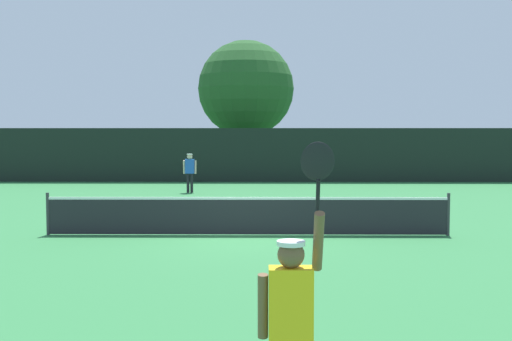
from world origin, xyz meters
TOP-DOWN VIEW (x-y plane):
  - ground_plane at (0.00, 0.00)m, footprint 120.00×120.00m
  - tennis_net at (0.00, 0.00)m, footprint 10.15×0.08m
  - perimeter_fence at (0.00, 16.64)m, footprint 33.48×0.12m
  - player_serving at (0.62, -10.23)m, footprint 0.67×0.40m
  - player_receiving at (-2.72, 10.91)m, footprint 0.57×0.24m
  - tennis_ball at (0.87, 1.76)m, footprint 0.07×0.07m
  - large_tree at (-0.60, 21.86)m, footprint 5.73×5.73m
  - parked_car_near at (9.40, 24.84)m, footprint 2.14×4.30m

SIDE VIEW (x-z plane):
  - ground_plane at x=0.00m, z-range 0.00..0.00m
  - tennis_ball at x=0.87m, z-range 0.00..0.07m
  - tennis_net at x=0.00m, z-range -0.02..1.05m
  - parked_car_near at x=9.40m, z-range -0.07..1.62m
  - player_receiving at x=-2.72m, z-range 0.19..1.85m
  - player_serving at x=0.62m, z-range -0.15..2.37m
  - perimeter_fence at x=0.00m, z-range 0.00..2.79m
  - large_tree at x=-0.60m, z-range 1.14..9.19m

